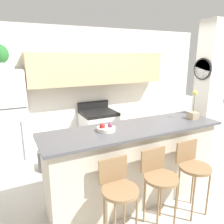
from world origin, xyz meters
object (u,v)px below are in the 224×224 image
(bar_stool_right, at_px, (193,167))
(trash_bin, at_px, (46,160))
(refrigerator, at_px, (7,124))
(bar_stool_mid, at_px, (159,177))
(fruit_bowl, at_px, (106,128))
(stove_range, at_px, (99,133))
(orchid_vase, at_px, (193,112))
(bar_stool_left, at_px, (118,190))

(bar_stool_right, xyz_separation_m, trash_bin, (-1.51, 1.92, -0.44))
(refrigerator, relative_size, bar_stool_right, 1.89)
(bar_stool_mid, xyz_separation_m, fruit_bowl, (-0.40, 0.59, 0.48))
(stove_range, bearing_deg, bar_stool_mid, -94.13)
(orchid_vase, bearing_deg, refrigerator, 147.11)
(orchid_vase, relative_size, trash_bin, 1.14)
(fruit_bowl, bearing_deg, bar_stool_left, -102.78)
(bar_stool_right, bearing_deg, refrigerator, 133.95)
(orchid_vase, xyz_separation_m, trash_bin, (-1.97, 1.42, -1.00))
(bar_stool_left, relative_size, bar_stool_mid, 1.00)
(bar_stool_left, height_order, trash_bin, bar_stool_left)
(bar_stool_left, height_order, fruit_bowl, fruit_bowl)
(refrigerator, height_order, trash_bin, refrigerator)
(stove_range, relative_size, trash_bin, 2.82)
(refrigerator, bearing_deg, fruit_bowl, -54.08)
(stove_range, xyz_separation_m, fruit_bowl, (-0.56, -1.55, 0.65))
(bar_stool_left, bearing_deg, trash_bin, 102.74)
(bar_stool_left, distance_m, trash_bin, 2.02)
(refrigerator, bearing_deg, bar_stool_left, -65.26)
(bar_stool_left, xyz_separation_m, bar_stool_right, (1.07, 0.00, 0.00))
(refrigerator, xyz_separation_m, bar_stool_mid, (1.52, -2.13, -0.26))
(bar_stool_mid, bearing_deg, bar_stool_right, 0.00)
(bar_stool_mid, bearing_deg, stove_range, 85.87)
(stove_range, relative_size, fruit_bowl, 4.58)
(fruit_bowl, bearing_deg, orchid_vase, -3.61)
(bar_stool_mid, bearing_deg, bar_stool_left, 180.00)
(bar_stool_right, distance_m, trash_bin, 2.48)
(bar_stool_mid, xyz_separation_m, orchid_vase, (1.00, 0.50, 0.56))
(bar_stool_right, height_order, trash_bin, bar_stool_right)
(refrigerator, distance_m, bar_stool_mid, 2.63)
(bar_stool_left, bearing_deg, bar_stool_mid, 0.00)
(trash_bin, bearing_deg, stove_range, 10.95)
(fruit_bowl, bearing_deg, bar_stool_mid, -55.75)
(trash_bin, bearing_deg, refrigerator, 159.50)
(bar_stool_right, xyz_separation_m, fruit_bowl, (-0.94, 0.59, 0.48))
(stove_range, bearing_deg, bar_stool_right, -79.92)
(refrigerator, height_order, orchid_vase, refrigerator)
(stove_range, distance_m, bar_stool_mid, 2.15)
(refrigerator, height_order, bar_stool_mid, refrigerator)
(bar_stool_right, bearing_deg, orchid_vase, 47.21)
(bar_stool_right, bearing_deg, trash_bin, 128.05)
(bar_stool_right, relative_size, fruit_bowl, 4.04)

